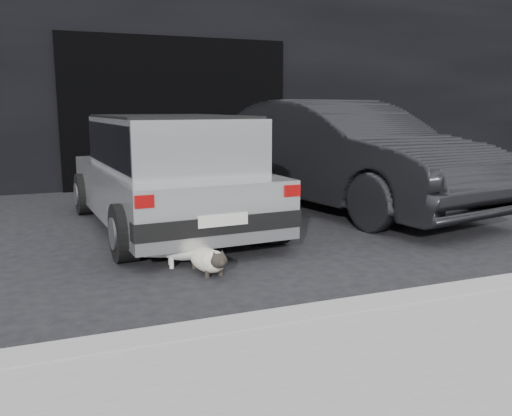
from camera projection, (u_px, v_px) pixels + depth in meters
name	position (u px, v px, depth m)	size (l,w,h in m)	color
ground	(179.00, 240.00, 5.77)	(80.00, 80.00, 0.00)	black
building_facade	(153.00, 53.00, 11.15)	(34.00, 4.00, 5.00)	black
garage_opening	(178.00, 113.00, 9.54)	(4.00, 0.10, 2.60)	black
curb	(410.00, 303.00, 3.75)	(18.00, 0.25, 0.12)	gray
silver_hatchback	(168.00, 167.00, 6.23)	(1.94, 3.65, 1.31)	#B6B8BB
second_car	(342.00, 155.00, 7.49)	(1.59, 4.56, 1.50)	black
cat_siamese	(209.00, 260.00, 4.61)	(0.30, 0.74, 0.25)	beige
cat_white	(191.00, 247.00, 4.84)	(0.72, 0.31, 0.34)	silver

